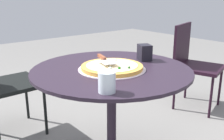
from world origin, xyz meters
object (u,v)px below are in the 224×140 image
(patio_table, at_px, (112,99))
(patio_chair_corner, at_px, (192,60))
(pizza_server, at_px, (105,59))
(pizza_on_tray, at_px, (112,67))
(patio_chair_near, at_px, (0,79))
(napkin_dispenser, at_px, (145,52))
(drinking_cup, at_px, (107,82))

(patio_table, xyz_separation_m, patio_chair_corner, (0.29, -1.29, -0.02))
(patio_table, height_order, pizza_server, pizza_server)
(patio_table, xyz_separation_m, pizza_on_tray, (-0.02, 0.01, 0.21))
(patio_chair_near, relative_size, patio_chair_corner, 0.99)
(patio_table, bearing_deg, napkin_dispenser, -87.67)
(drinking_cup, relative_size, napkin_dispenser, 0.92)
(pizza_on_tray, bearing_deg, patio_chair_near, 22.58)
(patio_table, bearing_deg, patio_chair_corner, -77.23)
(pizza_on_tray, height_order, patio_chair_corner, patio_chair_corner)
(pizza_on_tray, xyz_separation_m, patio_chair_corner, (0.31, -1.30, -0.23))
(drinking_cup, distance_m, napkin_dispenser, 0.63)
(pizza_server, distance_m, patio_chair_near, 0.97)
(pizza_server, xyz_separation_m, patio_chair_corner, (0.26, -1.31, -0.27))
(pizza_on_tray, distance_m, patio_chair_corner, 1.36)
(drinking_cup, distance_m, patio_chair_near, 1.21)
(patio_table, bearing_deg, patio_chair_near, 23.78)
(patio_table, bearing_deg, pizza_server, 31.01)
(patio_chair_corner, bearing_deg, napkin_dispenser, 105.71)
(patio_chair_near, height_order, patio_chair_corner, patio_chair_corner)
(patio_table, xyz_separation_m, patio_chair_near, (0.89, 0.39, -0.02))
(napkin_dispenser, height_order, patio_chair_near, patio_chair_near)
(patio_chair_near, bearing_deg, pizza_on_tray, -157.42)
(pizza_server, distance_m, napkin_dispenser, 0.32)
(pizza_on_tray, distance_m, pizza_server, 0.07)
(pizza_server, height_order, drinking_cup, drinking_cup)
(patio_chair_near, bearing_deg, pizza_server, -156.55)
(pizza_on_tray, height_order, drinking_cup, drinking_cup)
(pizza_on_tray, bearing_deg, drinking_cup, 136.80)
(pizza_on_tray, height_order, patio_chair_near, patio_chair_near)
(patio_chair_near, distance_m, patio_chair_corner, 1.78)
(patio_table, height_order, pizza_on_tray, pizza_on_tray)
(pizza_server, relative_size, patio_chair_corner, 0.26)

